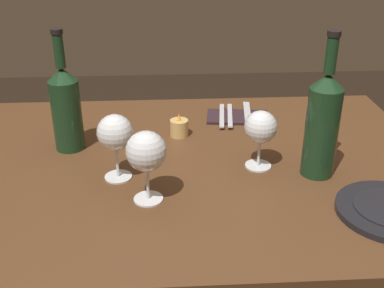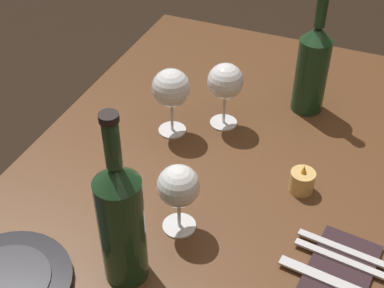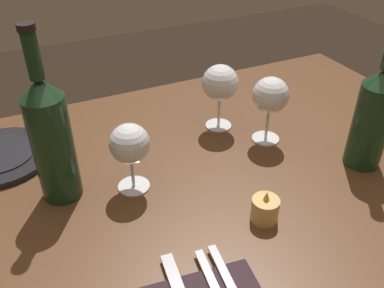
# 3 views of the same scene
# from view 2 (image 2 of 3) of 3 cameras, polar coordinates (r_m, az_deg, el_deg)

# --- Properties ---
(dining_table) EXTENTS (1.30, 0.90, 0.74)m
(dining_table) POSITION_cam_2_polar(r_m,az_deg,el_deg) (1.25, 3.50, -6.15)
(dining_table) COLOR #56351E
(dining_table) RESTS_ON ground
(wine_glass_left) EXTENTS (0.08, 0.08, 0.16)m
(wine_glass_left) POSITION_cam_2_polar(r_m,az_deg,el_deg) (1.26, 3.52, 6.44)
(wine_glass_left) COLOR white
(wine_glass_left) RESTS_ON dining_table
(wine_glass_right) EXTENTS (0.08, 0.08, 0.15)m
(wine_glass_right) POSITION_cam_2_polar(r_m,az_deg,el_deg) (1.00, -1.43, -4.59)
(wine_glass_right) COLOR white
(wine_glass_right) RESTS_ON dining_table
(wine_glass_centre) EXTENTS (0.09, 0.09, 0.17)m
(wine_glass_centre) POSITION_cam_2_polar(r_m,az_deg,el_deg) (1.23, -2.21, 5.79)
(wine_glass_centre) COLOR white
(wine_glass_centre) RESTS_ON dining_table
(wine_bottle) EXTENTS (0.08, 0.08, 0.32)m
(wine_bottle) POSITION_cam_2_polar(r_m,az_deg,el_deg) (1.34, 12.52, 7.95)
(wine_bottle) COLOR #19381E
(wine_bottle) RESTS_ON dining_table
(wine_bottle_second) EXTENTS (0.08, 0.08, 0.35)m
(wine_bottle_second) POSITION_cam_2_polar(r_m,az_deg,el_deg) (0.91, -7.45, -7.97)
(wine_bottle_second) COLOR #19381E
(wine_bottle_second) RESTS_ON dining_table
(votive_candle) EXTENTS (0.05, 0.05, 0.07)m
(votive_candle) POSITION_cam_2_polar(r_m,az_deg,el_deg) (1.15, 11.45, -3.91)
(votive_candle) COLOR #DBB266
(votive_candle) RESTS_ON dining_table
(dinner_plate) EXTENTS (0.23, 0.23, 0.02)m
(dinner_plate) POSITION_cam_2_polar(r_m,az_deg,el_deg) (1.03, -18.88, -13.62)
(dinner_plate) COLOR black
(dinner_plate) RESTS_ON dining_table
(folded_napkin) EXTENTS (0.20, 0.13, 0.01)m
(folded_napkin) POSITION_cam_2_polar(r_m,az_deg,el_deg) (1.03, 15.18, -12.87)
(folded_napkin) COLOR #2D1E23
(folded_napkin) RESTS_ON dining_table
(fork_inner) EXTENTS (0.04, 0.18, 0.00)m
(fork_inner) POSITION_cam_2_polar(r_m,az_deg,el_deg) (1.04, 15.50, -11.62)
(fork_inner) COLOR silver
(fork_inner) RESTS_ON folded_napkin
(fork_outer) EXTENTS (0.04, 0.18, 0.00)m
(fork_outer) POSITION_cam_2_polar(r_m,az_deg,el_deg) (1.06, 15.75, -10.64)
(fork_outer) COLOR silver
(fork_outer) RESTS_ON folded_napkin
(table_knife) EXTENTS (0.04, 0.21, 0.00)m
(table_knife) POSITION_cam_2_polar(r_m,az_deg,el_deg) (1.01, 14.92, -13.91)
(table_knife) COLOR silver
(table_knife) RESTS_ON folded_napkin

